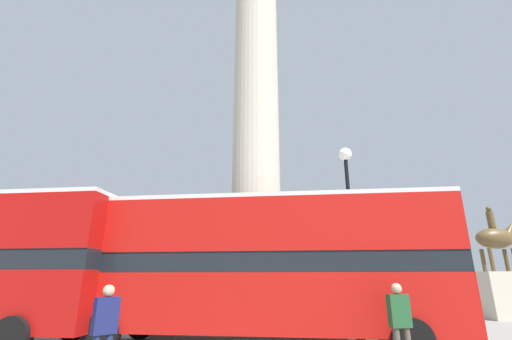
{
  "coord_description": "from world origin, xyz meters",
  "views": [
    {
      "loc": [
        1.54,
        -14.59,
        1.91
      ],
      "look_at": [
        0.0,
        0.0,
        6.55
      ],
      "focal_mm": 24.0,
      "sensor_mm": 36.0,
      "label": 1
    }
  ],
  "objects": [
    {
      "name": "street_lamp",
      "position": [
        3.61,
        -2.21,
        4.08
      ],
      "size": [
        0.49,
        0.49,
        6.6
      ],
      "color": "black",
      "rests_on": "ground_plane"
    },
    {
      "name": "ground_plane",
      "position": [
        0.0,
        0.0,
        0.0
      ],
      "size": [
        200.0,
        200.0,
        0.0
      ],
      "primitive_type": "plane",
      "color": "gray"
    },
    {
      "name": "bus_a",
      "position": [
        0.39,
        -4.0,
        2.34
      ],
      "size": [
        11.28,
        2.9,
        4.22
      ],
      "rotation": [
        0.0,
        0.0,
        -0.02
      ],
      "color": "#B7140F",
      "rests_on": "ground_plane"
    },
    {
      "name": "equestrian_statue",
      "position": [
        12.22,
        5.01,
        1.55
      ],
      "size": [
        3.58,
        2.85,
        5.63
      ],
      "rotation": [
        0.0,
        0.0,
        0.19
      ],
      "color": "#BCB29E",
      "rests_on": "ground_plane"
    },
    {
      "name": "monument_column",
      "position": [
        0.0,
        0.0,
        9.24
      ],
      "size": [
        6.19,
        6.19,
        24.96
      ],
      "color": "#BCB29E",
      "rests_on": "ground_plane"
    },
    {
      "name": "pedestrian_near_lamp",
      "position": [
        3.83,
        -6.15,
        1.03
      ],
      "size": [
        0.51,
        0.32,
        1.8
      ],
      "rotation": [
        0.0,
        0.0,
        3.43
      ],
      "color": "#4C473D",
      "rests_on": "ground_plane"
    },
    {
      "name": "pedestrian_by_plinth",
      "position": [
        -2.17,
        -7.66,
        1.01
      ],
      "size": [
        0.44,
        0.48,
        1.78
      ],
      "rotation": [
        0.0,
        0.0,
        4.03
      ],
      "color": "#192347",
      "rests_on": "ground_plane"
    }
  ]
}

